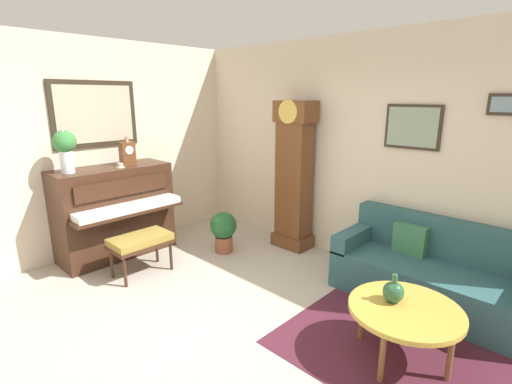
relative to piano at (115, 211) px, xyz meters
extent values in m
cube|color=#B2A899|center=(2.23, -0.30, -0.65)|extent=(6.40, 6.00, 0.10)
cube|color=beige|center=(-0.37, -0.30, 0.80)|extent=(0.10, 4.90, 2.80)
cube|color=#33281E|center=(-0.30, 0.00, 1.25)|extent=(0.03, 1.10, 0.84)
cube|color=#BCB299|center=(-0.29, 0.00, 1.25)|extent=(0.01, 0.98, 0.72)
cube|color=beige|center=(2.23, 2.10, 0.80)|extent=(5.30, 0.10, 2.80)
cube|color=#33281E|center=(3.78, 2.04, 1.40)|extent=(0.24, 0.03, 0.20)
cube|color=#7A93A3|center=(3.78, 2.02, 1.40)|extent=(0.18, 0.01, 0.14)
cube|color=#33281E|center=(2.98, 2.04, 1.15)|extent=(0.60, 0.03, 0.48)
cube|color=gray|center=(2.98, 2.02, 1.15)|extent=(0.54, 0.01, 0.42)
cube|color=#4C1E2D|center=(3.69, 0.68, -0.60)|extent=(2.10, 1.50, 0.01)
cube|color=#3D2316|center=(-0.02, 0.00, -0.01)|extent=(0.60, 1.44, 1.19)
cube|color=#3D2316|center=(0.41, 0.00, 0.08)|extent=(0.28, 1.38, 0.04)
cube|color=white|center=(0.41, 0.00, 0.14)|extent=(0.26, 1.32, 0.08)
cube|color=#3D2316|center=(0.30, 0.00, 0.38)|extent=(0.03, 1.20, 0.20)
cube|color=#3D2316|center=(0.76, -0.08, -0.22)|extent=(0.42, 0.70, 0.04)
cube|color=olive|center=(0.76, -0.08, -0.16)|extent=(0.40, 0.68, 0.08)
cylinder|color=#3D2316|center=(0.92, -0.38, -0.42)|extent=(0.04, 0.04, 0.36)
cylinder|color=#3D2316|center=(0.92, 0.22, -0.42)|extent=(0.04, 0.04, 0.36)
cylinder|color=#3D2316|center=(0.60, -0.38, -0.42)|extent=(0.04, 0.04, 0.36)
cylinder|color=#3D2316|center=(0.60, 0.22, -0.42)|extent=(0.04, 0.04, 0.36)
cube|color=brown|center=(1.52, 1.84, -0.51)|extent=(0.52, 0.34, 0.18)
cube|color=brown|center=(1.52, 1.84, 0.29)|extent=(0.44, 0.28, 1.78)
cube|color=brown|center=(1.52, 1.84, 1.28)|extent=(0.52, 0.32, 0.28)
cylinder|color=gold|center=(1.52, 1.68, 1.28)|extent=(0.30, 0.02, 0.30)
cylinder|color=gold|center=(1.52, 1.79, 0.35)|extent=(0.03, 0.03, 0.70)
cube|color=#2D565B|center=(3.48, 1.62, -0.39)|extent=(1.90, 0.80, 0.42)
cube|color=#2D565B|center=(3.48, 1.92, 0.02)|extent=(1.90, 0.20, 0.44)
cube|color=#2D565B|center=(2.62, 1.62, -0.10)|extent=(0.18, 0.80, 0.20)
cube|color=#38754C|center=(3.18, 1.76, -0.02)|extent=(0.34, 0.12, 0.32)
cylinder|color=gold|center=(3.63, 0.61, -0.17)|extent=(0.88, 0.88, 0.04)
torus|color=brown|center=(3.63, 0.61, -0.17)|extent=(0.88, 0.88, 0.04)
cylinder|color=brown|center=(3.63, 0.97, -0.39)|extent=(0.04, 0.04, 0.42)
cylinder|color=brown|center=(3.99, 0.61, -0.39)|extent=(0.04, 0.04, 0.42)
cylinder|color=brown|center=(3.63, 0.25, -0.39)|extent=(0.04, 0.04, 0.42)
cylinder|color=brown|center=(3.27, 0.61, -0.39)|extent=(0.04, 0.04, 0.42)
cube|color=brown|center=(0.00, 0.24, 0.74)|extent=(0.12, 0.18, 0.30)
cylinder|color=white|center=(0.06, 0.24, 0.79)|extent=(0.01, 0.11, 0.11)
cone|color=brown|center=(0.00, 0.24, 0.93)|extent=(0.10, 0.10, 0.08)
cylinder|color=silver|center=(0.00, -0.52, 0.72)|extent=(0.15, 0.15, 0.26)
sphere|color=#387F3D|center=(0.00, -0.52, 0.96)|extent=(0.26, 0.26, 0.26)
cone|color=#D199B7|center=(0.03, -0.54, 1.09)|extent=(0.06, 0.06, 0.16)
cylinder|color=beige|center=(0.12, 0.07, 0.59)|extent=(0.12, 0.12, 0.01)
cylinder|color=beige|center=(0.12, 0.07, 0.62)|extent=(0.08, 0.08, 0.06)
cylinder|color=#234C33|center=(3.51, 0.63, -0.14)|extent=(0.09, 0.09, 0.01)
sphere|color=#285638|center=(3.51, 0.63, -0.06)|extent=(0.17, 0.17, 0.17)
cylinder|color=#285638|center=(3.51, 0.63, 0.05)|extent=(0.04, 0.04, 0.08)
cylinder|color=#935138|center=(0.97, 1.03, -0.49)|extent=(0.24, 0.24, 0.22)
sphere|color=#235B2D|center=(0.97, 1.03, -0.22)|extent=(0.36, 0.36, 0.36)
camera|label=1|loc=(4.58, -2.09, 1.47)|focal=26.10mm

